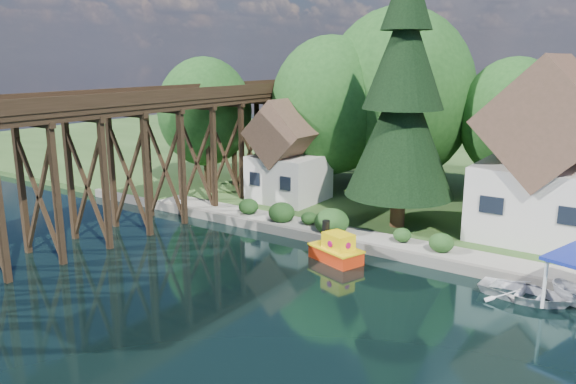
# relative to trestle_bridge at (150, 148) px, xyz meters

# --- Properties ---
(ground) EXTENTS (140.00, 140.00, 0.00)m
(ground) POSITION_rel_trestle_bridge_xyz_m (16.00, -5.17, -5.35)
(ground) COLOR black
(ground) RESTS_ON ground
(bank) EXTENTS (140.00, 52.00, 0.50)m
(bank) POSITION_rel_trestle_bridge_xyz_m (16.00, 28.83, -5.10)
(bank) COLOR #27451B
(bank) RESTS_ON ground
(seawall) EXTENTS (60.00, 0.40, 0.62)m
(seawall) POSITION_rel_trestle_bridge_xyz_m (20.00, 2.83, -5.04)
(seawall) COLOR slate
(seawall) RESTS_ON ground
(promenade) EXTENTS (50.00, 2.60, 0.06)m
(promenade) POSITION_rel_trestle_bridge_xyz_m (22.00, 4.13, -4.82)
(promenade) COLOR gray
(promenade) RESTS_ON bank
(trestle_bridge) EXTENTS (4.12, 44.18, 9.30)m
(trestle_bridge) POSITION_rel_trestle_bridge_xyz_m (0.00, 0.00, 0.00)
(trestle_bridge) COLOR black
(trestle_bridge) RESTS_ON ground
(house_left) EXTENTS (7.64, 8.64, 11.02)m
(house_left) POSITION_rel_trestle_bridge_xyz_m (23.00, 10.83, -0.21)
(house_left) COLOR silver
(house_left) RESTS_ON bank
(shed) EXTENTS (5.09, 5.40, 7.85)m
(shed) POSITION_rel_trestle_bridge_xyz_m (5.00, 9.33, -1.52)
(shed) COLOR silver
(shed) RESTS_ON bank
(bg_trees) EXTENTS (49.90, 13.30, 10.57)m
(bg_trees) POSITION_rel_trestle_bridge_xyz_m (17.00, 16.08, 1.94)
(bg_trees) COLOR #382314
(bg_trees) RESTS_ON bank
(shrubs) EXTENTS (15.76, 2.47, 1.70)m
(shrubs) POSITION_rel_trestle_bridge_xyz_m (11.40, 4.09, -4.12)
(shrubs) COLOR #173F16
(shrubs) RESTS_ON bank
(conifer) EXTENTS (6.97, 6.97, 17.15)m
(conifer) POSITION_rel_trestle_bridge_xyz_m (14.85, 7.48, 3.41)
(conifer) COLOR #382314
(conifer) RESTS_ON bank
(tugboat) EXTENTS (3.47, 2.61, 2.24)m
(tugboat) POSITION_rel_trestle_bridge_xyz_m (14.15, 0.67, -4.68)
(tugboat) COLOR red
(tugboat) RESTS_ON ground
(boat_white_a) EXTENTS (4.43, 3.28, 0.88)m
(boat_white_a) POSITION_rel_trestle_bridge_xyz_m (24.19, 1.24, -4.91)
(boat_white_a) COLOR white
(boat_white_a) RESTS_ON ground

